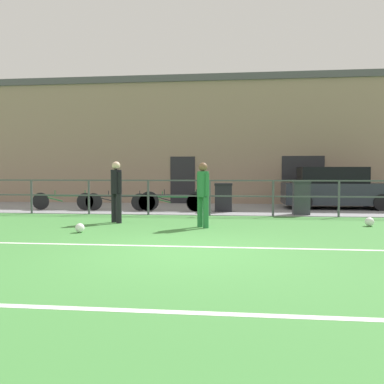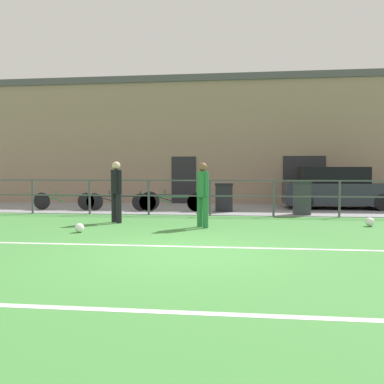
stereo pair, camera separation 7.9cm
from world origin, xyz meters
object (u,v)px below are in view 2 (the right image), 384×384
object	(u,v)px
bicycle_parked_1	(117,201)
soccer_ball_match	(79,228)
bicycle_parked_2	(171,202)
soccer_ball_spare	(370,222)
bicycle_parked_3	(173,201)
bicycle_parked_0	(64,201)
trash_bin_0	(224,197)
player_striker	(203,191)
parked_car_red	(336,189)
trash_bin_1	(302,197)
player_goalkeeper	(116,188)

from	to	relation	value
bicycle_parked_1	soccer_ball_match	bearing A→B (deg)	-82.11
bicycle_parked_2	soccer_ball_match	bearing A→B (deg)	-103.42
soccer_ball_spare	bicycle_parked_3	bearing A→B (deg)	149.47
bicycle_parked_0	trash_bin_0	size ratio (longest dim) A/B	2.34
player_striker	bicycle_parked_3	size ratio (longest dim) A/B	0.68
bicycle_parked_0	bicycle_parked_3	xyz separation A→B (m)	(4.05, 0.00, 0.03)
parked_car_red	trash_bin_1	distance (m)	2.99
parked_car_red	trash_bin_0	bearing A→B (deg)	-157.92
soccer_ball_match	trash_bin_1	xyz separation A→B (m)	(5.65, 4.56, 0.47)
player_striker	bicycle_parked_2	size ratio (longest dim) A/B	0.70
parked_car_red	bicycle_parked_3	size ratio (longest dim) A/B	1.68
parked_car_red	bicycle_parked_3	bearing A→B (deg)	-163.02
player_striker	bicycle_parked_2	bearing A→B (deg)	158.58
parked_car_red	bicycle_parked_1	distance (m)	8.24
bicycle_parked_3	trash_bin_0	size ratio (longest dim) A/B	2.40
player_goalkeeper	soccer_ball_spare	size ratio (longest dim) A/B	7.34
bicycle_parked_0	trash_bin_1	xyz separation A→B (m)	(8.39, -0.66, 0.23)
parked_car_red	bicycle_parked_1	bearing A→B (deg)	-167.17
soccer_ball_match	trash_bin_1	world-z (taller)	trash_bin_1
trash_bin_0	bicycle_parked_3	bearing A→B (deg)	-175.93
soccer_ball_match	soccer_ball_spare	size ratio (longest dim) A/B	0.93
trash_bin_1	trash_bin_0	bearing A→B (deg)	162.84
player_goalkeeper	bicycle_parked_3	distance (m)	3.54
parked_car_red	bicycle_parked_1	xyz separation A→B (m)	(-8.02, -1.83, -0.42)
bicycle_parked_1	bicycle_parked_2	world-z (taller)	bicycle_parked_1
soccer_ball_spare	bicycle_parked_2	distance (m)	6.62
player_striker	player_goalkeeper	bearing A→B (deg)	-147.62
soccer_ball_match	bicycle_parked_2	size ratio (longest dim) A/B	0.09
player_goalkeeper	player_striker	world-z (taller)	player_goalkeeper
bicycle_parked_3	trash_bin_1	size ratio (longest dim) A/B	2.16
soccer_ball_spare	trash_bin_0	distance (m)	5.19
player_striker	bicycle_parked_1	world-z (taller)	player_striker
player_goalkeeper	soccer_ball_match	world-z (taller)	player_goalkeeper
player_goalkeeper	bicycle_parked_1	bearing A→B (deg)	147.30
player_goalkeeper	bicycle_parked_1	distance (m)	3.54
soccer_ball_match	soccer_ball_spare	world-z (taller)	soccer_ball_spare
soccer_ball_match	soccer_ball_spare	xyz separation A→B (m)	(6.96, 1.89, 0.01)
player_striker	soccer_ball_match	world-z (taller)	player_striker
soccer_ball_match	bicycle_parked_0	world-z (taller)	bicycle_parked_0
player_goalkeeper	bicycle_parked_0	distance (m)	4.55
player_goalkeeper	parked_car_red	distance (m)	8.71
soccer_ball_match	trash_bin_1	distance (m)	7.28
soccer_ball_match	bicycle_parked_3	bearing A→B (deg)	75.87
trash_bin_0	player_goalkeeper	bearing A→B (deg)	-129.10
soccer_ball_spare	trash_bin_0	world-z (taller)	trash_bin_0
soccer_ball_match	parked_car_red	distance (m)	10.17
soccer_ball_match	player_goalkeeper	bearing A→B (deg)	81.22
player_goalkeeper	bicycle_parked_0	size ratio (longest dim) A/B	0.72
player_striker	soccer_ball_match	distance (m)	3.09
bicycle_parked_3	parked_car_red	bearing A→B (deg)	16.98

